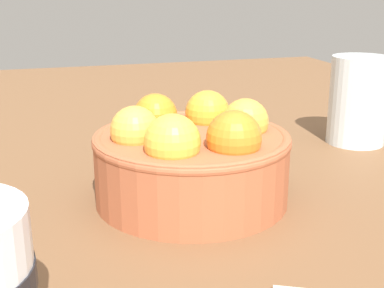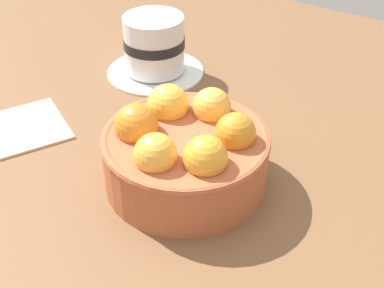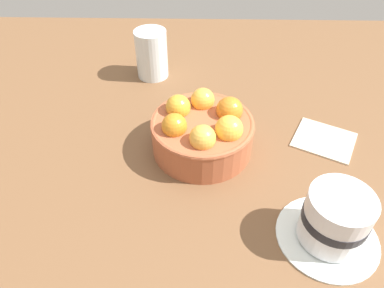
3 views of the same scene
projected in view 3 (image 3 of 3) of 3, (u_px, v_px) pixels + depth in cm
name	position (u px, v px, depth cm)	size (l,w,h in cm)	color
ground_plane	(202.00, 158.00, 62.94)	(157.09, 107.23, 4.79)	brown
terracotta_bowl	(203.00, 131.00, 58.62)	(17.00, 17.00, 8.92)	#AD5938
coffee_cup	(334.00, 220.00, 45.64)	(13.69, 13.69, 8.38)	white
water_glass	(152.00, 54.00, 75.32)	(6.73, 6.73, 10.24)	silver
folded_napkin	(324.00, 139.00, 62.56)	(9.94, 8.77, 0.60)	beige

